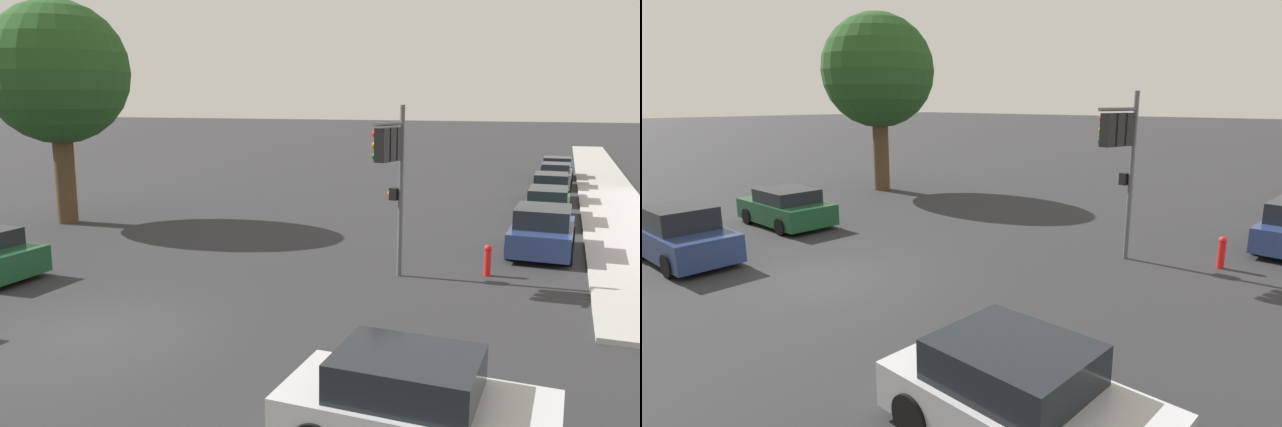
% 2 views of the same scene
% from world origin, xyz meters
% --- Properties ---
extents(ground_plane, '(300.00, 300.00, 0.00)m').
position_xyz_m(ground_plane, '(0.00, 0.00, 0.00)').
color(ground_plane, '#28282B').
extents(sidewalk_strip, '(2.99, 60.00, 0.12)m').
position_xyz_m(sidewalk_strip, '(11.67, 33.41, 0.06)').
color(sidewalk_strip, '#9E9E99').
rests_on(sidewalk_strip, ground_plane).
extents(street_tree, '(5.67, 5.67, 8.94)m').
position_xyz_m(street_tree, '(-9.71, 9.72, 6.04)').
color(street_tree, '#4C3823').
rests_on(street_tree, ground_plane).
extents(traffic_signal, '(0.64, 1.76, 4.87)m').
position_xyz_m(traffic_signal, '(4.91, 6.36, 3.45)').
color(traffic_signal, '#515456').
rests_on(traffic_signal, ground_plane).
extents(crossing_car_0, '(3.90, 2.06, 1.46)m').
position_xyz_m(crossing_car_0, '(7.53, -1.99, 0.69)').
color(crossing_car_0, '#B7B7BC').
rests_on(crossing_car_0, ground_plane).
extents(parked_car_0, '(2.11, 4.28, 1.58)m').
position_xyz_m(parked_car_0, '(8.80, 11.25, 0.74)').
color(parked_car_0, navy).
rests_on(parked_car_0, ground_plane).
extents(parked_car_1, '(1.86, 4.72, 1.43)m').
position_xyz_m(parked_car_1, '(8.81, 17.20, 0.69)').
color(parked_car_1, '#194728').
rests_on(parked_car_1, ground_plane).
extents(parked_car_2, '(1.91, 4.35, 1.43)m').
position_xyz_m(parked_car_2, '(8.81, 22.91, 0.67)').
color(parked_car_2, black).
rests_on(parked_car_2, ground_plane).
extents(parked_car_3, '(1.91, 4.11, 1.42)m').
position_xyz_m(parked_car_3, '(8.96, 28.54, 0.68)').
color(parked_car_3, '#4C5156').
rests_on(parked_car_3, ground_plane).
extents(parked_car_4, '(2.00, 3.82, 1.38)m').
position_xyz_m(parked_car_4, '(8.95, 33.36, 0.66)').
color(parked_car_4, navy).
rests_on(parked_car_4, ground_plane).
extents(fire_hydrant, '(0.22, 0.22, 0.92)m').
position_xyz_m(fire_hydrant, '(7.45, 7.82, 0.49)').
color(fire_hydrant, red).
rests_on(fire_hydrant, ground_plane).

